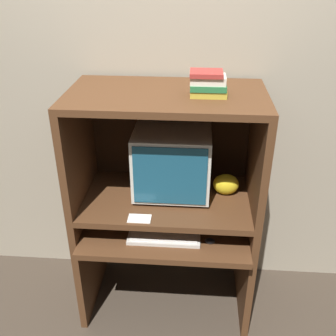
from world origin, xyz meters
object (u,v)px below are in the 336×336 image
(keyboard, at_px, (164,237))
(book_stack, at_px, (208,84))
(mouse, at_px, (210,241))
(snack_bag, at_px, (226,184))
(crt_monitor, at_px, (172,161))

(keyboard, bearing_deg, book_stack, 36.01)
(mouse, relative_size, snack_bag, 0.39)
(book_stack, bearing_deg, snack_bag, 37.06)
(keyboard, height_order, book_stack, book_stack)
(keyboard, xyz_separation_m, mouse, (0.26, -0.01, 0.00))
(mouse, bearing_deg, book_stack, 106.82)
(snack_bag, height_order, book_stack, book_stack)
(crt_monitor, height_order, mouse, crt_monitor)
(crt_monitor, relative_size, keyboard, 1.06)
(keyboard, relative_size, snack_bag, 2.70)
(crt_monitor, distance_m, book_stack, 0.53)
(book_stack, bearing_deg, mouse, -73.18)
(crt_monitor, relative_size, snack_bag, 2.87)
(crt_monitor, bearing_deg, snack_bag, 1.26)
(crt_monitor, xyz_separation_m, book_stack, (0.18, -0.10, 0.49))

